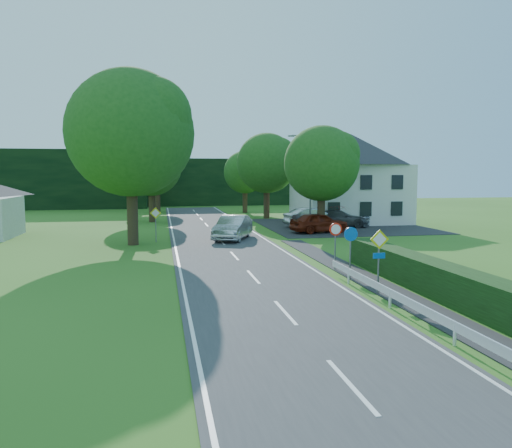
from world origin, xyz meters
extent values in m
plane|color=#33611B|center=(0.00, 0.00, 0.00)|extent=(160.00, 160.00, 0.00)
cube|color=#373739|center=(0.00, 20.00, 0.02)|extent=(7.00, 80.00, 0.04)
cube|color=#27272A|center=(4.95, 2.00, 0.02)|extent=(1.50, 44.00, 0.04)
cube|color=#27272A|center=(12.00, 33.00, 0.02)|extent=(14.00, 16.00, 0.04)
cube|color=white|center=(-3.25, 20.00, 0.04)|extent=(0.12, 80.00, 0.01)
cube|color=white|center=(3.25, 20.00, 0.04)|extent=(0.12, 80.00, 0.01)
cube|color=black|center=(8.00, 66.00, 3.50)|extent=(30.00, 5.00, 7.00)
cube|color=silver|center=(14.00, 36.00, 2.80)|extent=(10.00, 8.00, 5.60)
pyramid|color=#242428|center=(14.00, 36.00, 7.10)|extent=(10.60, 8.40, 3.00)
cylinder|color=slate|center=(8.20, 30.00, 4.00)|extent=(0.16, 0.16, 8.00)
cylinder|color=slate|center=(7.40, 30.00, 7.90)|extent=(1.70, 0.10, 0.10)
cube|color=slate|center=(6.50, 30.00, 7.85)|extent=(0.50, 0.18, 0.12)
cylinder|color=slate|center=(4.30, 8.00, 1.20)|extent=(0.07, 0.07, 2.40)
cube|color=yellow|center=(4.30, 7.97, 2.20)|extent=(0.78, 0.04, 0.78)
cube|color=white|center=(4.30, 7.97, 2.20)|extent=(0.57, 0.05, 0.57)
cube|color=#0C57B7|center=(4.30, 7.97, 1.55)|extent=(0.50, 0.04, 0.22)
cylinder|color=slate|center=(4.30, 11.00, 1.10)|extent=(0.07, 0.07, 2.20)
cylinder|color=#0C57B7|center=(4.30, 10.97, 2.05)|extent=(0.64, 0.04, 0.64)
cylinder|color=slate|center=(4.30, 13.00, 1.10)|extent=(0.07, 0.07, 2.20)
cylinder|color=red|center=(4.30, 12.97, 2.05)|extent=(0.64, 0.04, 0.64)
cylinder|color=white|center=(4.30, 12.95, 2.05)|extent=(0.48, 0.04, 0.48)
cylinder|color=slate|center=(-4.50, 25.00, 1.10)|extent=(0.07, 0.07, 2.20)
cube|color=yellow|center=(-4.50, 24.97, 2.05)|extent=(0.78, 0.04, 0.78)
cube|color=white|center=(-4.50, 24.97, 2.05)|extent=(0.57, 0.05, 0.57)
imported|color=silver|center=(0.95, 25.23, 0.90)|extent=(3.65, 5.49, 1.71)
imported|color=black|center=(0.82, 31.03, 0.55)|extent=(1.27, 2.04, 1.01)
imported|color=maroon|center=(8.40, 28.13, 0.85)|extent=(5.06, 2.84, 1.62)
imported|color=#A4A3A7|center=(9.16, 32.25, 0.89)|extent=(5.36, 2.60, 1.69)
imported|color=#4B4C50|center=(11.45, 32.00, 0.80)|extent=(5.57, 3.36, 1.51)
imported|color=#ADADB4|center=(15.63, 33.48, 0.71)|extent=(5.27, 3.43, 1.35)
imported|color=red|center=(11.31, 31.95, 1.03)|extent=(2.23, 2.27, 1.98)
camera|label=1|loc=(-4.10, -10.18, 4.76)|focal=35.00mm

